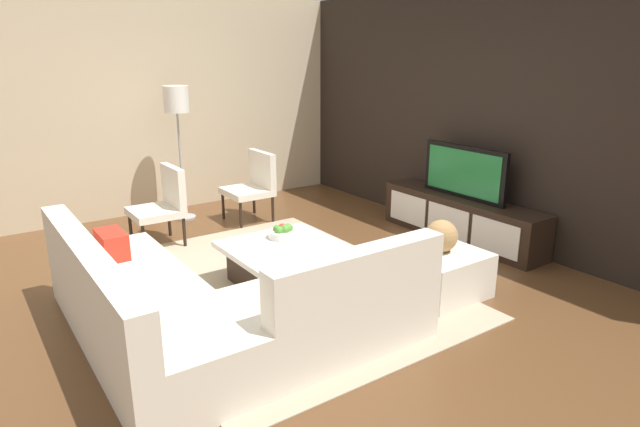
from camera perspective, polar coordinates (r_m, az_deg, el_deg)
name	(u,v)px	position (r m, az deg, el deg)	size (l,w,h in m)	color
ground_plane	(281,289)	(5.00, -4.15, -7.97)	(14.00, 14.00, 0.00)	brown
feature_wall_back	(487,115)	(6.39, 17.14, 9.86)	(6.40, 0.12, 2.80)	black
side_wall_left	(167,105)	(7.57, -15.83, 10.94)	(0.12, 5.20, 2.80)	beige
area_rug	(275,285)	(5.07, -4.73, -7.53)	(3.37, 2.51, 0.01)	tan
media_console	(460,219)	(6.38, 14.57, -0.52)	(2.08, 0.43, 0.50)	black
television	(464,172)	(6.25, 14.94, 4.24)	(1.12, 0.06, 0.59)	black
sectional_couch	(209,307)	(4.10, -11.63, -9.64)	(2.43, 2.26, 0.83)	silver
coffee_table	(284,263)	(5.04, -3.80, -5.24)	(0.95, 1.01, 0.38)	black
accent_chair_near	(163,201)	(6.23, -16.16, 1.23)	(0.55, 0.53, 0.87)	black
floor_lamp	(177,108)	(6.99, -14.86, 10.64)	(0.30, 0.30, 1.68)	#A5A5AA
ottoman	(439,272)	(4.95, 12.42, -6.07)	(0.70, 0.70, 0.40)	silver
fruit_bowl	(283,232)	(5.15, -3.93, -1.98)	(0.28, 0.28, 0.14)	silver
accent_chair_far	(254,182)	(6.92, -7.00, 3.28)	(0.58, 0.53, 0.87)	black
decorative_ball	(441,236)	(4.83, 12.67, -2.32)	(0.28, 0.28, 0.28)	#AD8451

